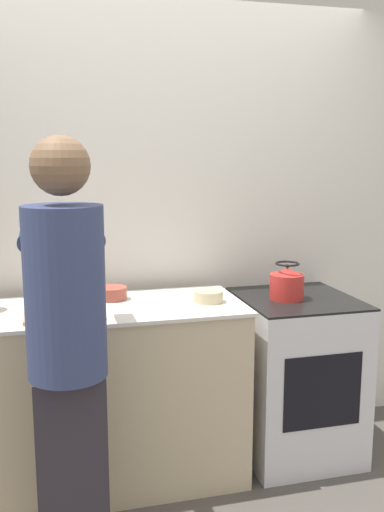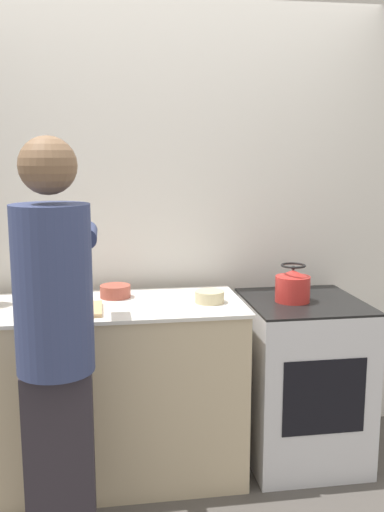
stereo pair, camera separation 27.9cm
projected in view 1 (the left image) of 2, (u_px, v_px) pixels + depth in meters
The scene contains 10 objects.
ground_plane at pixel (185, 501), 2.78m from camera, with size 12.00×12.00×0.00m, color #4C4742.
wall_back at pixel (154, 220), 3.24m from camera, with size 8.00×0.05×2.60m.
counter at pixel (106, 395), 2.89m from camera, with size 1.39×0.61×0.92m.
oven at pixel (295, 375), 3.19m from camera, with size 0.61×0.66×0.89m.
person at pixel (67, 338), 2.23m from camera, with size 0.35×0.59×1.74m.
cutting_board at pixel (64, 314), 2.65m from camera, with size 0.36×0.26×0.02m.
knife at pixel (52, 313), 2.62m from camera, with size 0.22×0.14×0.01m.
kettle at pixel (287, 284), 3.07m from camera, with size 0.18×0.18×0.20m.
bowl_prep at pixel (111, 293), 2.95m from camera, with size 0.16×0.16×0.07m.
bowl_mixing at pixel (208, 296), 2.89m from camera, with size 0.15×0.15×0.06m.
Camera 1 is at (-0.61, -2.45, 1.66)m, focal length 40.00 mm.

